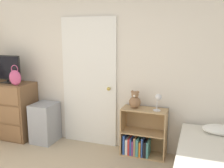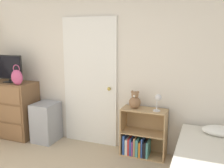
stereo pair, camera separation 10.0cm
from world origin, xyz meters
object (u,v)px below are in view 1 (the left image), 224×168
(handbag, at_px, (15,77))
(tv, at_px, (7,69))
(dresser, at_px, (11,110))
(desk_lamp, at_px, (158,99))
(bookshelf, at_px, (141,138))
(teddy_bear, at_px, (135,101))
(storage_bin, at_px, (45,123))

(handbag, bearing_deg, tv, 153.74)
(dresser, xyz_separation_m, desk_lamp, (2.54, 0.05, 0.41))
(bookshelf, bearing_deg, dresser, -177.81)
(dresser, xyz_separation_m, teddy_bear, (2.19, 0.09, 0.34))
(tv, xyz_separation_m, desk_lamp, (2.54, 0.06, -0.32))
(storage_bin, relative_size, desk_lamp, 2.62)
(tv, height_order, handbag, tv)
(storage_bin, bearing_deg, teddy_bear, 2.46)
(handbag, bearing_deg, bookshelf, 6.78)
(storage_bin, distance_m, bookshelf, 1.63)
(handbag, distance_m, desk_lamp, 2.28)
(tv, bearing_deg, teddy_bear, 2.63)
(desk_lamp, bearing_deg, bookshelf, 170.42)
(teddy_bear, xyz_separation_m, desk_lamp, (0.34, -0.04, 0.06))
(bookshelf, xyz_separation_m, teddy_bear, (-0.10, 0.00, 0.56))
(tv, bearing_deg, storage_bin, 3.00)
(storage_bin, distance_m, desk_lamp, 1.95)
(dresser, height_order, tv, tv)
(handbag, xyz_separation_m, storage_bin, (0.40, 0.18, -0.77))
(handbag, bearing_deg, dresser, 151.07)
(dresser, height_order, teddy_bear, teddy_bear)
(storage_bin, relative_size, teddy_bear, 2.50)
(teddy_bear, distance_m, desk_lamp, 0.35)
(storage_bin, distance_m, teddy_bear, 1.60)
(teddy_bear, bearing_deg, dresser, -177.69)
(handbag, relative_size, storage_bin, 0.51)
(teddy_bear, bearing_deg, bookshelf, -0.36)
(bookshelf, bearing_deg, desk_lamp, -9.58)
(dresser, relative_size, teddy_bear, 3.70)
(handbag, xyz_separation_m, teddy_bear, (1.92, 0.24, -0.27))
(teddy_bear, bearing_deg, desk_lamp, -6.86)
(dresser, xyz_separation_m, handbag, (0.28, -0.15, 0.62))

